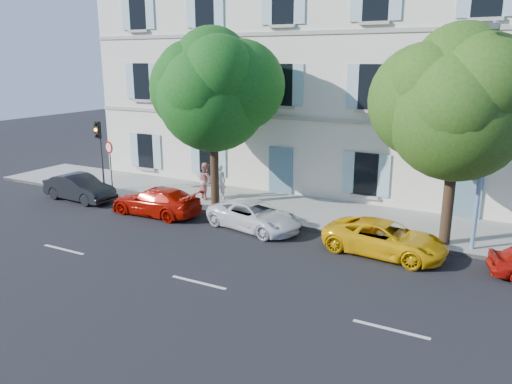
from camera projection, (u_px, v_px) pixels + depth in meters
The scene contains 15 objects.
ground at pixel (258, 243), 19.06m from camera, with size 90.00×90.00×0.00m, color black.
sidewalk at pixel (303, 211), 22.84m from camera, with size 36.00×4.50×0.15m, color #A09E96.
kerb at pixel (283, 224), 20.99m from camera, with size 36.00×0.16×0.16m, color #9E998E.
building at pixel (349, 75), 26.23m from camera, with size 28.00×7.00×12.00m, color silver.
car_dark_sedan at pixel (79, 188), 24.70m from camera, with size 1.37×3.93×1.30m, color black.
car_red_coupe at pixel (156, 201), 22.41m from camera, with size 1.76×4.32×1.25m, color #B11005.
car_white_coupe at pixel (255, 216), 20.47m from camera, with size 1.91×4.14×1.15m, color white.
car_yellow_supercar at pixel (385, 238), 17.79m from camera, with size 2.00×4.34×1.21m, color #F2B40A.
tree_left at pixel (213, 96), 22.44m from camera, with size 5.07×5.07×7.86m.
tree_right at pixel (457, 111), 17.36m from camera, with size 4.94×4.94×7.62m.
traffic_light at pixel (99, 141), 25.46m from camera, with size 0.29×0.41×3.61m.
road_sign at pixel (110, 156), 25.28m from camera, with size 0.60×0.19×2.66m.
street_lamp at pixel (486, 128), 16.80m from camera, with size 0.26×1.65×7.79m.
pedestrian_a at pixel (219, 182), 24.24m from camera, with size 0.64×0.42×1.74m, color white.
pedestrian_b at pixel (206, 180), 24.44m from camera, with size 0.87×0.68×1.80m, color tan.
Camera 1 is at (8.36, -15.86, 6.75)m, focal length 35.00 mm.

